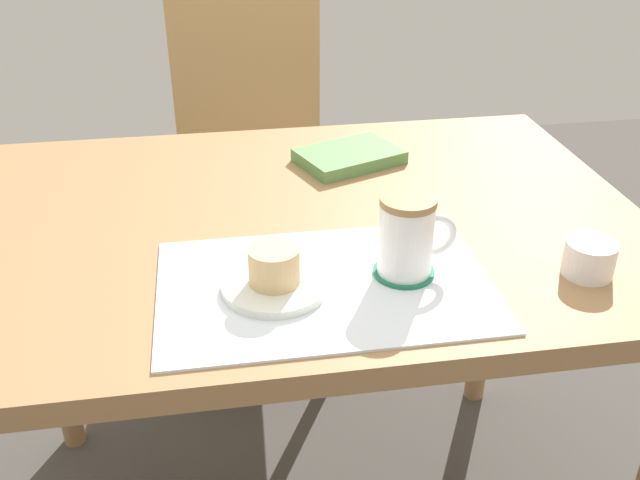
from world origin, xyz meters
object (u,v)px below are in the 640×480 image
(pastry, at_px, (274,265))
(sugar_bowl, at_px, (589,258))
(small_book, at_px, (349,156))
(wooden_chair, at_px, (252,173))
(dining_table, at_px, (295,261))
(coffee_mug, at_px, (408,235))
(pastry_plate, at_px, (275,285))

(pastry, height_order, sugar_bowl, pastry)
(pastry, distance_m, small_book, 0.45)
(wooden_chair, bearing_deg, dining_table, 94.51)
(wooden_chair, xyz_separation_m, coffee_mug, (0.15, -0.93, 0.31))
(pastry, xyz_separation_m, small_book, (0.18, 0.41, -0.03))
(wooden_chair, height_order, small_book, wooden_chair)
(pastry, height_order, small_book, pastry)
(coffee_mug, distance_m, sugar_bowl, 0.26)
(pastry_plate, bearing_deg, wooden_chair, 88.15)
(sugar_bowl, relative_size, small_book, 0.39)
(pastry_plate, distance_m, small_book, 0.45)
(wooden_chair, distance_m, pastry, 0.99)
(coffee_mug, relative_size, sugar_bowl, 1.59)
(pastry_plate, distance_m, coffee_mug, 0.19)
(coffee_mug, xyz_separation_m, small_book, (0.00, 0.40, -0.05))
(pastry, bearing_deg, pastry_plate, 0.00)
(wooden_chair, bearing_deg, sugar_bowl, 115.19)
(dining_table, distance_m, pastry_plate, 0.24)
(dining_table, relative_size, wooden_chair, 1.20)
(coffee_mug, bearing_deg, pastry_plate, -176.74)
(small_book, bearing_deg, sugar_bowl, -81.42)
(pastry_plate, bearing_deg, sugar_bowl, -3.33)
(wooden_chair, bearing_deg, small_book, 108.55)
(wooden_chair, distance_m, coffee_mug, 0.99)
(dining_table, height_order, coffee_mug, coffee_mug)
(pastry, relative_size, sugar_bowl, 0.97)
(dining_table, bearing_deg, sugar_bowl, -32.46)
(wooden_chair, xyz_separation_m, pastry_plate, (-0.03, -0.94, 0.26))
(pastry_plate, height_order, small_book, small_book)
(coffee_mug, bearing_deg, pastry, -176.74)
(pastry_plate, distance_m, pastry, 0.03)
(pastry_plate, relative_size, coffee_mug, 1.28)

